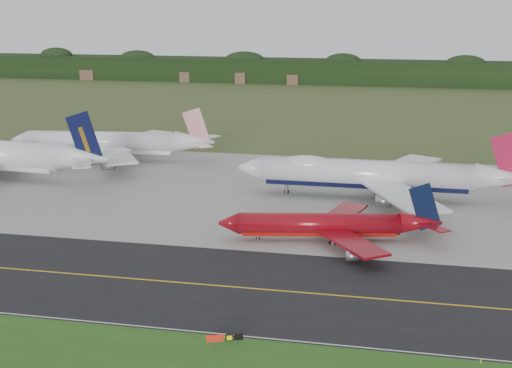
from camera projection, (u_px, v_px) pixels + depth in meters
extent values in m
plane|color=#35441F|center=(234.00, 277.00, 110.74)|extent=(600.00, 600.00, 0.00)
cube|color=black|center=(228.00, 286.00, 106.95)|extent=(400.00, 32.00, 0.02)
cube|color=gray|center=(287.00, 193.00, 159.09)|extent=(400.00, 78.00, 0.01)
cube|color=gold|center=(228.00, 286.00, 106.94)|extent=(400.00, 0.40, 0.00)
cube|color=silver|center=(199.00, 332.00, 92.25)|extent=(400.00, 0.25, 0.00)
cube|color=black|center=(358.00, 72.00, 369.96)|extent=(700.00, 24.00, 12.00)
cylinder|color=silver|center=(365.00, 173.00, 153.59)|extent=(45.24, 5.76, 5.74)
cube|color=black|center=(365.00, 182.00, 154.05)|extent=(42.98, 4.33, 2.01)
cone|color=silver|center=(250.00, 168.00, 158.63)|extent=(5.66, 5.75, 5.74)
cone|color=silver|center=(504.00, 178.00, 147.81)|extent=(11.94, 5.75, 5.74)
ellipsoid|color=silver|center=(307.00, 164.00, 155.70)|extent=(11.72, 4.89, 3.66)
cube|color=silver|center=(402.00, 195.00, 140.14)|extent=(18.23, 26.65, 0.49)
cube|color=silver|center=(403.00, 167.00, 164.41)|extent=(18.21, 26.66, 0.49)
cube|color=#A51234|center=(509.00, 160.00, 146.71)|extent=(8.26, 0.46, 11.90)
cylinder|color=gray|center=(383.00, 201.00, 141.76)|extent=(3.14, 2.41, 2.41)
cylinder|color=gray|center=(387.00, 173.00, 164.98)|extent=(3.14, 2.41, 2.41)
cylinder|color=gray|center=(410.00, 219.00, 130.18)|extent=(3.14, 2.41, 2.41)
cylinder|color=gray|center=(410.00, 164.00, 174.50)|extent=(3.14, 2.41, 2.41)
cylinder|color=black|center=(287.00, 192.00, 158.25)|extent=(1.03, 0.47, 1.03)
cylinder|color=slate|center=(381.00, 194.00, 150.78)|extent=(0.80, 0.80, 3.84)
cylinder|color=black|center=(381.00, 201.00, 151.13)|extent=(1.03, 0.52, 1.03)
cylinder|color=slate|center=(382.00, 187.00, 156.77)|extent=(0.80, 0.80, 3.84)
cylinder|color=black|center=(382.00, 193.00, 157.12)|extent=(1.03, 0.52, 1.03)
cylinder|color=maroon|center=(319.00, 224.00, 126.78)|extent=(28.83, 9.20, 3.87)
cube|color=#99130B|center=(319.00, 230.00, 127.09)|extent=(27.25, 7.98, 1.36)
cone|color=maroon|center=(229.00, 223.00, 127.04)|extent=(4.24, 4.48, 3.87)
cone|color=maroon|center=(421.00, 223.00, 126.41)|extent=(8.15, 5.23, 3.87)
cube|color=maroon|center=(352.00, 242.00, 119.15)|extent=(13.53, 15.94, 0.44)
cube|color=maroon|center=(342.00, 214.00, 134.59)|extent=(8.90, 16.72, 0.44)
cube|color=black|center=(425.00, 207.00, 125.68)|extent=(6.06, 1.46, 8.81)
cylinder|color=gray|center=(352.00, 256.00, 115.72)|extent=(2.38, 2.00, 1.63)
cylinder|color=gray|center=(338.00, 214.00, 138.54)|extent=(2.38, 2.00, 1.63)
cylinder|color=black|center=(258.00, 238.00, 127.65)|extent=(0.74, 0.44, 0.70)
cylinder|color=slate|center=(333.00, 239.00, 125.21)|extent=(0.63, 0.63, 2.00)
cylinder|color=black|center=(332.00, 243.00, 125.38)|extent=(0.75, 0.47, 0.70)
cylinder|color=slate|center=(331.00, 232.00, 129.34)|extent=(0.63, 0.63, 2.00)
cylinder|color=black|center=(330.00, 235.00, 129.50)|extent=(0.75, 0.47, 0.70)
cone|color=white|center=(83.00, 158.00, 163.92)|extent=(13.40, 7.62, 6.57)
cube|color=white|center=(37.00, 147.00, 183.98)|extent=(22.16, 29.73, 0.58)
cube|color=black|center=(85.00, 140.00, 162.63)|extent=(9.21, 1.29, 13.25)
cylinder|color=gray|center=(23.00, 154.00, 184.90)|extent=(3.80, 3.05, 2.76)
cylinder|color=gray|center=(69.00, 146.00, 195.04)|extent=(3.80, 3.05, 2.76)
cylinder|color=silver|center=(102.00, 142.00, 190.27)|extent=(40.30, 10.31, 5.54)
cube|color=white|center=(102.00, 148.00, 190.72)|extent=(38.15, 8.70, 1.94)
cone|color=silver|center=(20.00, 140.00, 192.13)|extent=(5.62, 6.11, 5.54)
cone|color=silver|center=(195.00, 142.00, 188.07)|extent=(11.13, 6.77, 5.54)
cube|color=silver|center=(116.00, 155.00, 178.90)|extent=(18.21, 23.22, 0.50)
cube|color=silver|center=(138.00, 138.00, 200.96)|extent=(13.95, 23.98, 0.50)
cube|color=#AA0C1F|center=(197.00, 128.00, 187.13)|extent=(7.65, 1.36, 11.02)
cylinder|color=gray|center=(108.00, 165.00, 174.02)|extent=(3.29, 2.68, 2.33)
cylinder|color=gray|center=(142.00, 140.00, 206.64)|extent=(3.29, 2.68, 2.33)
cylinder|color=black|center=(48.00, 158.00, 192.69)|extent=(1.04, 0.57, 1.00)
cylinder|color=slate|center=(111.00, 157.00, 187.91)|extent=(0.86, 0.86, 3.50)
cylinder|color=black|center=(111.00, 162.00, 188.22)|extent=(1.05, 0.62, 1.00)
cylinder|color=slate|center=(117.00, 152.00, 193.80)|extent=(0.86, 0.86, 3.50)
cylinder|color=black|center=(117.00, 157.00, 194.11)|extent=(1.05, 0.62, 1.00)
cylinder|color=slate|center=(213.00, 344.00, 88.24)|extent=(0.11, 0.11, 0.67)
cylinder|color=slate|center=(236.00, 343.00, 88.63)|extent=(0.11, 0.11, 0.67)
cube|color=#A4190C|center=(215.00, 338.00, 88.09)|extent=(2.04, 0.88, 0.86)
cube|color=black|center=(229.00, 337.00, 88.34)|extent=(0.96, 0.49, 0.86)
cube|color=black|center=(239.00, 337.00, 88.50)|extent=(1.14, 0.55, 0.86)
cylinder|color=yellow|center=(224.00, 336.00, 90.51)|extent=(0.16, 0.16, 0.50)
cylinder|color=yellow|center=(481.00, 361.00, 84.29)|extent=(0.16, 0.16, 0.50)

